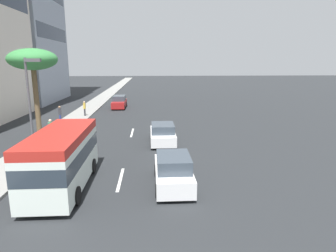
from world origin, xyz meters
name	(u,v)px	position (x,y,z in m)	size (l,w,h in m)	color
ground_plane	(137,114)	(31.50, 0.00, 0.00)	(198.00, 198.00, 0.00)	#26282B
sidewalk_right	(82,114)	(31.50, 6.63, 0.07)	(162.00, 2.77, 0.15)	gray
lane_stripe_mid	(120,179)	(11.15, 0.00, 0.01)	(3.20, 0.16, 0.01)	silver
lane_stripe_far	(132,133)	(21.77, 0.00, 0.01)	(3.20, 0.16, 0.01)	silver
minibus_lead	(62,157)	(10.29, 2.73, 1.60)	(6.53, 2.39, 2.90)	silver
car_second	(163,134)	(18.28, -2.59, 0.73)	(4.30, 1.94, 1.54)	white
car_third	(173,171)	(10.17, -2.78, 0.79)	(4.26, 1.87, 1.67)	white
car_fourth	(119,102)	(36.36, 2.60, 0.79)	(4.68, 1.81, 1.68)	#A51E1E
pedestrian_near_lamp	(60,114)	(25.67, 7.42, 1.12)	(0.30, 0.37, 1.75)	navy
pedestrian_mid_block	(51,129)	(18.67, 6.04, 1.13)	(0.36, 0.39, 1.77)	navy
pedestrian_by_tree	(85,108)	(29.80, 5.88, 1.08)	(0.32, 0.22, 1.69)	#333338
palm_tree	(33,61)	(18.72, 6.92, 6.26)	(3.52, 3.52, 7.04)	brown
street_lamp	(31,98)	(14.24, 5.53, 4.08)	(0.24, 0.97, 6.31)	#4C4C51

